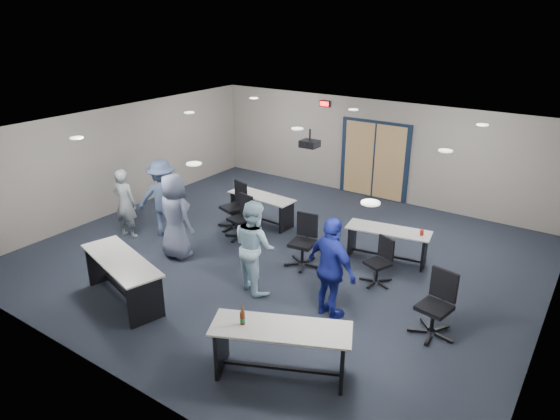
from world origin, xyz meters
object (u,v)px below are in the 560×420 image
Objects in this scene: table_front_left at (122,272)px; table_back_left at (262,204)px; table_front_right at (280,342)px; person_gray at (125,203)px; table_back_right at (388,239)px; person_lightblue at (254,246)px; chair_loose_right at (435,305)px; person_back at (163,198)px; chair_back_b at (240,217)px; chair_back_d at (378,262)px; person_plaid at (175,216)px; chair_back_c at (302,241)px; chair_back_a at (233,206)px; person_navy at (331,269)px.

table_back_left is (-0.07, 4.27, -0.09)m from table_front_left.
person_gray is (-5.60, 1.93, 0.26)m from table_front_right.
person_lightblue is (-1.59, -2.49, 0.40)m from table_back_right.
chair_loose_right is 6.48m from person_back.
chair_back_b is (-3.40, 3.32, -0.05)m from table_front_right.
chair_back_d is 0.57× the size of person_gray.
chair_back_d is 0.50× the size of person_plaid.
person_back is at bearing -147.42° from person_gray.
chair_back_c is at bearing 176.11° from chair_loose_right.
chair_loose_right is (1.48, 2.18, -0.01)m from table_front_right.
person_gray is 1.68m from person_plaid.
table_back_right reaches higher than table_back_left.
chair_loose_right is at bearing -148.14° from person_lightblue.
chair_back_a is at bearing -115.70° from table_back_left.
table_back_right is 0.98× the size of person_plaid.
person_plaid is at bearing -165.24° from chair_loose_right.
chair_loose_right is (1.42, -1.01, 0.08)m from chair_back_d.
chair_loose_right is 0.61× the size of person_back.
person_lightblue is (-1.82, -1.47, 0.42)m from chair_back_d.
chair_loose_right is 0.62× the size of person_lightblue.
chair_back_a is 3.97m from chair_back_d.
chair_back_d is 1.74m from chair_loose_right.
table_back_right is 3.75m from chair_back_a.
chair_back_d is 0.53× the size of person_lightblue.
person_gray reaches higher than chair_back_d.
chair_loose_right is at bearing -12.48° from chair_back_d.
person_plaid is 1.04× the size of person_lightblue.
person_gray reaches higher than chair_back_a.
person_gray is 0.93× the size of person_lightblue.
chair_back_a is at bearing 178.42° from table_back_right.
chair_back_b is 0.62× the size of person_gray.
person_back reaches higher than chair_back_c.
chair_loose_right is at bearing 30.90° from table_front_right.
person_gray is at bearing 20.76° from person_lightblue.
chair_loose_right is (2.98, -0.81, 0.00)m from chair_back_c.
table_front_right is 1.13× the size of person_navy.
person_lightblue is at bearing -33.60° from chair_back_b.
chair_back_b is 0.93× the size of chair_back_c.
chair_back_b is at bearing -103.85° from person_plaid.
chair_back_a is at bearing -168.57° from person_back.
person_gray is at bearing -166.58° from chair_loose_right.
chair_back_c reaches higher than chair_back_b.
person_back reaches higher than table_back_left.
table_front_left reaches higher than table_back_right.
person_plaid is at bearing 113.24° from person_back.
table_back_right is at bearing 140.38° from chair_loose_right.
table_back_left is 1.75× the size of chair_back_b.
person_back is at bearing 10.08° from person_lightblue.
chair_back_c is 0.61× the size of person_lightblue.
chair_loose_right is 3.29m from person_lightblue.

